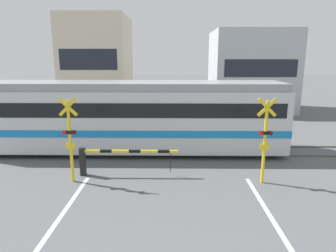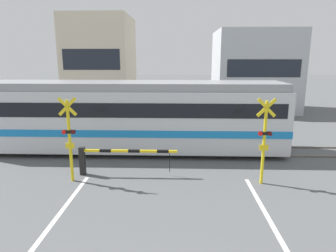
{
  "view_description": "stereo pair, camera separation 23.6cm",
  "coord_description": "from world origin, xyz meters",
  "px_view_note": "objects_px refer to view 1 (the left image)",
  "views": [
    {
      "loc": [
        0.19,
        -2.41,
        4.49
      ],
      "look_at": [
        0.0,
        10.21,
        1.6
      ],
      "focal_mm": 32.0,
      "sensor_mm": 36.0,
      "label": 1
    },
    {
      "loc": [
        0.42,
        -2.4,
        4.49
      ],
      "look_at": [
        0.0,
        10.21,
        1.6
      ],
      "focal_mm": 32.0,
      "sensor_mm": 36.0,
      "label": 2
    }
  ],
  "objects_px": {
    "commuter_train": "(134,115)",
    "pedestrian": "(162,115)",
    "crossing_barrier_near": "(107,156)",
    "crossing_signal_left": "(70,136)",
    "crossing_barrier_far": "(209,124)",
    "crossing_signal_right": "(265,137)"
  },
  "relations": [
    {
      "from": "commuter_train",
      "to": "crossing_barrier_near",
      "type": "height_order",
      "value": "commuter_train"
    },
    {
      "from": "crossing_signal_right",
      "to": "pedestrian",
      "type": "height_order",
      "value": "crossing_signal_right"
    },
    {
      "from": "crossing_barrier_far",
      "to": "crossing_barrier_near",
      "type": "bearing_deg",
      "value": -127.85
    },
    {
      "from": "commuter_train",
      "to": "crossing_barrier_far",
      "type": "relative_size",
      "value": 3.73
    },
    {
      "from": "crossing_barrier_near",
      "to": "crossing_barrier_far",
      "type": "height_order",
      "value": "same"
    },
    {
      "from": "crossing_signal_left",
      "to": "crossing_barrier_far",
      "type": "bearing_deg",
      "value": 48.64
    },
    {
      "from": "crossing_barrier_far",
      "to": "crossing_signal_left",
      "type": "xyz_separation_m",
      "value": [
        -5.81,
        -6.6,
        0.96
      ]
    },
    {
      "from": "commuter_train",
      "to": "crossing_signal_right",
      "type": "bearing_deg",
      "value": -36.13
    },
    {
      "from": "crossing_barrier_near",
      "to": "crossing_signal_left",
      "type": "distance_m",
      "value": 1.64
    },
    {
      "from": "crossing_barrier_far",
      "to": "crossing_signal_right",
      "type": "height_order",
      "value": "crossing_signal_right"
    },
    {
      "from": "commuter_train",
      "to": "pedestrian",
      "type": "relative_size",
      "value": 8.73
    },
    {
      "from": "crossing_signal_left",
      "to": "pedestrian",
      "type": "height_order",
      "value": "crossing_signal_left"
    },
    {
      "from": "pedestrian",
      "to": "crossing_barrier_far",
      "type": "bearing_deg",
      "value": -32.59
    },
    {
      "from": "crossing_signal_right",
      "to": "pedestrian",
      "type": "distance_m",
      "value": 9.28
    },
    {
      "from": "commuter_train",
      "to": "crossing_barrier_near",
      "type": "distance_m",
      "value": 3.37
    },
    {
      "from": "pedestrian",
      "to": "crossing_signal_left",
      "type": "bearing_deg",
      "value": -109.97
    },
    {
      "from": "crossing_barrier_far",
      "to": "crossing_signal_right",
      "type": "relative_size",
      "value": 1.21
    },
    {
      "from": "commuter_train",
      "to": "pedestrian",
      "type": "bearing_deg",
      "value": 75.04
    },
    {
      "from": "pedestrian",
      "to": "crossing_signal_right",
      "type": "bearing_deg",
      "value": -64.81
    },
    {
      "from": "commuter_train",
      "to": "crossing_barrier_near",
      "type": "xyz_separation_m",
      "value": [
        -0.65,
        -3.15,
        -1.04
      ]
    },
    {
      "from": "crossing_signal_left",
      "to": "crossing_signal_right",
      "type": "distance_m",
      "value": 6.97
    },
    {
      "from": "commuter_train",
      "to": "pedestrian",
      "type": "xyz_separation_m",
      "value": [
        1.23,
        4.6,
        -0.88
      ]
    }
  ]
}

